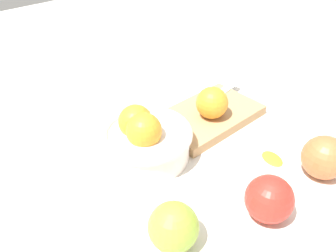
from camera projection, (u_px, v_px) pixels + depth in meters
ground_plane at (209, 147)px, 0.76m from camera, size 2.40×2.40×0.00m
bowl at (145, 138)px, 0.71m from camera, size 0.19×0.19×0.11m
cutting_board at (208, 116)px, 0.83m from camera, size 0.25×0.16×0.02m
orange_on_board at (212, 103)px, 0.79m from camera, size 0.07×0.07×0.07m
knife at (217, 95)px, 0.88m from camera, size 0.16×0.05×0.01m
apple_front_left at (173, 227)px, 0.54m from camera, size 0.08×0.08×0.08m
apple_front_left_2 at (269, 199)px, 0.58m from camera, size 0.08×0.08×0.08m
apple_front_right at (324, 157)px, 0.67m from camera, size 0.08×0.08×0.08m
citrus_peel at (273, 157)px, 0.73m from camera, size 0.05×0.06×0.01m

